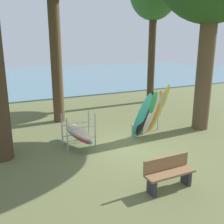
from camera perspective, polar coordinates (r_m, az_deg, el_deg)
The scene contains 5 objects.
ground_plane at distance 9.47m, azimuth 5.37°, elevation -7.94°, with size 80.00×80.00×0.00m, color #60663D.
lake_water at distance 36.10m, azimuth -20.89°, elevation 7.79°, with size 80.00×36.00×0.10m, color slate.
leaning_board_pile at distance 10.38m, azimuth 8.99°, elevation -0.22°, with size 1.87×1.36×2.20m.
board_storage_rack at distance 9.44m, azimuth -7.65°, elevation -4.87°, with size 1.15×2.12×1.25m.
park_bench at distance 6.80m, azimuth 12.97°, elevation -13.43°, with size 1.42×0.48×0.85m.
Camera 1 is at (-4.97, -7.23, 3.58)m, focal length 39.51 mm.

